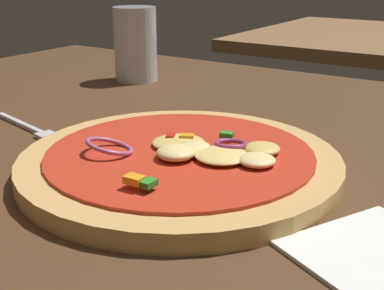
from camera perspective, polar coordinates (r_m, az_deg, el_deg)
dining_table at (r=0.48m, az=-7.31°, el=-5.14°), size 1.18×1.04×0.03m
pizza at (r=0.47m, az=-1.22°, el=-1.81°), size 0.29×0.29×0.03m
fork at (r=0.61m, az=-16.99°, el=1.61°), size 0.15×0.05×0.01m
beer_glass at (r=0.84m, az=-6.20°, el=10.55°), size 0.07×0.07×0.11m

